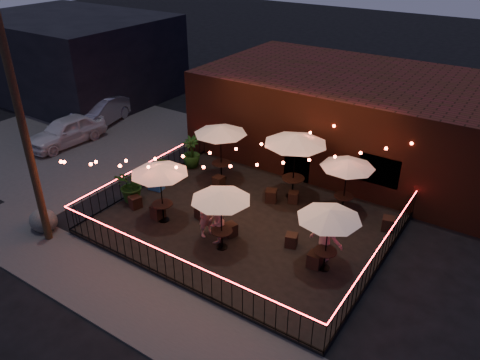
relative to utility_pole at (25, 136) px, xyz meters
The scene contains 39 objects.
ground 7.21m from the utility_pole, 25.71° to the left, with size 110.00×110.00×0.00m, color black.
patio 8.11m from the utility_pole, 40.43° to the left, with size 10.00×8.00×0.15m, color black.
sidewalk 6.74m from the utility_pole, ahead, with size 18.00×2.50×0.05m, color #403D3B.
parking_lot 10.15m from the utility_pole, 135.00° to the left, with size 11.00×12.00×0.02m, color #403D3B.
brick_building 14.27m from the utility_pole, 63.05° to the left, with size 14.00×8.00×4.00m.
background_building 17.19m from the utility_pole, 137.37° to the left, with size 12.00×9.00×5.00m, color black.
utility_pole is the anchor object (origin of this frame).
fence_front 6.38m from the utility_pole, ahead, with size 10.00×0.04×1.04m.
fence_left 5.70m from the utility_pole, 85.03° to the left, with size 0.04×8.00×1.04m.
fence_right 11.85m from the utility_pole, 23.86° to the left, with size 0.04×8.00×1.04m.
festoon_lights 6.32m from the utility_pole, 44.40° to the left, with size 10.02×8.72×1.32m.
cafe_table_0 4.45m from the utility_pole, 47.77° to the left, with size 2.77×2.77×2.32m.
cafe_table_1 7.58m from the utility_pole, 69.25° to the left, with size 2.89×2.89×2.48m.
cafe_table_2 6.52m from the utility_pole, 27.31° to the left, with size 2.34×2.34×2.23m.
cafe_table_3 9.48m from the utility_pole, 50.78° to the left, with size 2.69×2.69×2.76m.
cafe_table_4 9.88m from the utility_pole, 22.96° to the left, with size 2.32×2.32×2.23m.
cafe_table_5 11.06m from the utility_pole, 42.21° to the left, with size 2.69×2.69×2.25m.
bistro_chair_0 4.92m from the utility_pole, 68.42° to the left, with size 0.41×0.41×0.48m, color black.
bistro_chair_1 5.32m from the utility_pole, 50.94° to the left, with size 0.43×0.43×0.51m, color black.
bistro_chair_2 7.10m from the utility_pole, 79.27° to the left, with size 0.36×0.36×0.43m, color black.
bistro_chair_3 7.79m from the utility_pole, 64.41° to the left, with size 0.42×0.42×0.50m, color black.
bistro_chair_4 6.59m from the utility_pole, 46.12° to the left, with size 0.39×0.39×0.46m, color black.
bistro_chair_5 7.43m from the utility_pole, 33.90° to the left, with size 0.41×0.41×0.48m, color black.
bistro_chair_6 9.16m from the utility_pole, 50.07° to the left, with size 0.43×0.43×0.51m, color black.
bistro_chair_7 9.93m from the utility_pole, 48.08° to the left, with size 0.39×0.39×0.46m, color black.
bistro_chair_8 9.35m from the utility_pole, 29.67° to the left, with size 0.39×0.39×0.46m, color black.
bistro_chair_9 10.07m from the utility_pole, 23.22° to the left, with size 0.43×0.43×0.51m, color black.
bistro_chair_10 10.52m from the utility_pole, 40.68° to the left, with size 0.37×0.37×0.44m, color black.
bistro_chair_11 12.72m from the utility_pole, 35.47° to the left, with size 0.42×0.42×0.50m, color black.
patron_a 6.39m from the utility_pole, 34.40° to the left, with size 0.65×0.43×1.78m, color tan.
patron_b 6.74m from the utility_pole, 30.79° to the left, with size 0.77×0.60×1.59m, color tan.
patron_c 10.14m from the utility_pole, 25.87° to the left, with size 1.17×0.67×1.81m, color #D7B08E.
potted_shrub_a 4.73m from the utility_pole, 76.90° to the left, with size 1.27×1.10×1.41m, color #14340D.
potted_shrub_b 6.28m from the utility_pole, 81.45° to the left, with size 0.67×0.54×1.22m, color #183A0F.
potted_shrub_c 7.82m from the utility_pole, 83.59° to the left, with size 0.81×0.81×1.45m, color #0F3B0D.
cooler 5.84m from the utility_pole, 79.03° to the left, with size 0.70×0.55×0.84m.
boulder 3.68m from the utility_pole, 154.87° to the left, with size 0.99×0.84×0.77m, color #41413C.
car_white 9.21m from the utility_pole, 137.29° to the left, with size 1.67×4.15×1.41m, color silver.
car_silver 11.42m from the utility_pole, 129.20° to the left, with size 1.61×4.62×1.52m, color #929299.
Camera 1 is at (7.89, -10.21, 9.85)m, focal length 35.00 mm.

